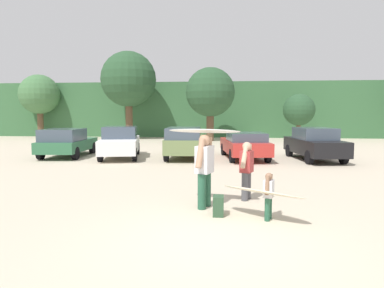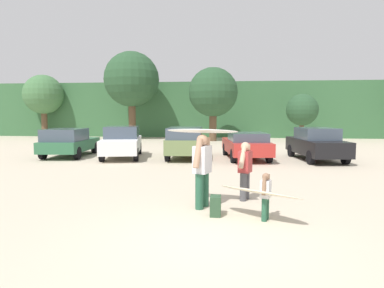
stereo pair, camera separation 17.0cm
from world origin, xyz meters
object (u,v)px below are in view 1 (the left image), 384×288
object	(u,v)px
parked_car_olive_green	(185,142)
person_child	(269,193)
parked_car_forest_green	(66,142)
surfboard_white	(204,131)
parked_car_white	(120,142)
parked_car_black	(315,144)
parked_car_red	(244,145)
person_adult	(204,167)
person_companion	(247,167)
surfboard_cream	(262,192)
backpack_dropped	(218,206)

from	to	relation	value
parked_car_olive_green	person_child	bearing A→B (deg)	-166.19
parked_car_forest_green	surfboard_white	xyz separation A→B (m)	(7.77, -8.89, 1.09)
parked_car_white	parked_car_black	bearing A→B (deg)	-101.37
parked_car_olive_green	parked_car_red	distance (m)	3.03
parked_car_olive_green	person_adult	distance (m)	9.22
surfboard_white	person_child	bearing A→B (deg)	159.48
parked_car_forest_green	parked_car_white	size ratio (longest dim) A/B	0.92
person_companion	surfboard_white	bearing A→B (deg)	55.20
parked_car_olive_green	person_adult	xyz separation A→B (m)	(1.56, -9.08, 0.17)
parked_car_black	person_child	world-z (taller)	parked_car_black
parked_car_red	surfboard_cream	size ratio (longest dim) A/B	2.39
surfboard_cream	backpack_dropped	world-z (taller)	surfboard_cream
parked_car_white	person_companion	bearing A→B (deg)	-155.48
surfboard_cream	parked_car_white	bearing A→B (deg)	-23.94
parked_car_white	person_child	distance (m)	11.65
parked_car_forest_green	parked_car_red	xyz separation A→B (m)	(9.26, 0.10, -0.06)
person_adult	backpack_dropped	xyz separation A→B (m)	(0.35, -0.63, -0.79)
parked_car_white	parked_car_red	xyz separation A→B (m)	(6.35, 0.15, -0.10)
person_child	surfboard_white	xyz separation A→B (m)	(-1.46, 0.96, 1.29)
surfboard_white	backpack_dropped	world-z (taller)	surfboard_white
person_adult	surfboard_cream	size ratio (longest dim) A/B	0.93
parked_car_white	parked_car_black	xyz separation A→B (m)	(9.75, 0.08, -0.01)
surfboard_cream	parked_car_forest_green	bearing A→B (deg)	-13.47
parked_car_red	surfboard_cream	xyz separation A→B (m)	(-0.18, -9.95, -0.10)
parked_car_forest_green	parked_car_olive_green	size ratio (longest dim) A/B	0.93
person_child	surfboard_cream	size ratio (longest dim) A/B	0.53
parked_car_red	surfboard_cream	world-z (taller)	parked_car_red
parked_car_olive_green	parked_car_white	bearing A→B (deg)	89.22
parked_car_black	surfboard_white	size ratio (longest dim) A/B	2.37
person_child	backpack_dropped	world-z (taller)	person_child
parked_car_red	backpack_dropped	distance (m)	9.82
person_companion	backpack_dropped	xyz separation A→B (m)	(-0.71, -1.51, -0.65)
parked_car_white	surfboard_white	world-z (taller)	surfboard_white
surfboard_cream	parked_car_olive_green	bearing A→B (deg)	-40.12
parked_car_forest_green	person_companion	xyz separation A→B (m)	(8.86, -8.13, 0.09)
person_companion	parked_car_black	bearing A→B (deg)	-94.59
parked_car_red	person_adult	xyz separation A→B (m)	(-1.47, -9.11, 0.29)
parked_car_olive_green	backpack_dropped	world-z (taller)	parked_car_olive_green
parked_car_olive_green	person_adult	size ratio (longest dim) A/B	2.53
parked_car_black	person_adult	size ratio (longest dim) A/B	2.48
parked_car_white	surfboard_cream	xyz separation A→B (m)	(6.17, -9.80, -0.20)
parked_car_black	person_companion	xyz separation A→B (m)	(-3.80, -8.16, 0.06)
parked_car_white	parked_car_olive_green	distance (m)	3.32
person_adult	person_companion	bearing A→B (deg)	-120.12
parked_car_forest_green	surfboard_cream	distance (m)	13.40
surfboard_cream	backpack_dropped	size ratio (longest dim) A/B	4.29
parked_car_olive_green	backpack_dropped	distance (m)	9.92
person_adult	parked_car_forest_green	bearing A→B (deg)	-28.75
parked_car_forest_green	parked_car_red	bearing A→B (deg)	-93.48
parked_car_olive_green	surfboard_cream	distance (m)	10.33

